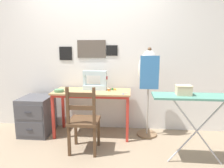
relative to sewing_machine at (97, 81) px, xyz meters
name	(u,v)px	position (x,y,z in m)	size (l,w,h in m)	color
ground_plane	(90,141)	(-0.06, -0.36, -0.88)	(14.00, 14.00, 0.00)	gray
wall_back	(95,56)	(-0.06, 0.23, 0.39)	(10.00, 0.07, 2.55)	silver
sewing_table	(92,96)	(-0.06, -0.11, -0.24)	(1.23, 0.53, 0.73)	tan
sewing_machine	(97,81)	(0.00, 0.00, 0.00)	(0.39, 0.17, 0.34)	silver
fabric_bowl	(59,91)	(-0.55, -0.23, -0.12)	(0.15, 0.15, 0.04)	#56895B
scissors	(124,94)	(0.46, -0.27, -0.14)	(0.10, 0.11, 0.01)	silver
thread_spool_near_machine	(109,90)	(0.21, -0.10, -0.12)	(0.04, 0.04, 0.04)	orange
thread_spool_mid_table	(112,89)	(0.26, -0.04, -0.13)	(0.03, 0.03, 0.04)	green
thread_spool_far_edge	(115,89)	(0.30, -0.03, -0.13)	(0.04, 0.04, 0.03)	yellow
wooden_chair	(84,121)	(-0.07, -0.67, -0.44)	(0.40, 0.38, 0.93)	#513823
filing_cabinet	(37,115)	(-0.98, -0.15, -0.57)	(0.47, 0.55, 0.62)	#4C4C51
dress_form	(149,74)	(0.83, -0.06, 0.13)	(0.33, 0.32, 1.42)	#846647
ironing_board	(199,100)	(1.36, -0.82, -0.07)	(1.08, 0.32, 0.87)	#518E7A
storage_box	(184,90)	(1.18, -0.80, 0.04)	(0.18, 0.15, 0.12)	beige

